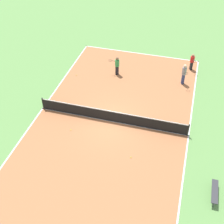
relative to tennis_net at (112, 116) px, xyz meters
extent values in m
plane|color=#60934C|center=(0.00, 0.00, -0.53)|extent=(80.00, 80.00, 0.00)
cube|color=#AD6B42|center=(0.00, 0.00, -0.52)|extent=(10.99, 20.29, 0.02)
cube|color=white|center=(-5.45, 0.00, -0.51)|extent=(0.10, 20.29, 0.00)
cube|color=white|center=(5.45, 0.00, -0.51)|extent=(0.10, 20.29, 0.00)
cube|color=white|center=(0.00, -10.10, -0.51)|extent=(10.99, 0.10, 0.00)
cube|color=white|center=(0.00, 0.00, -0.51)|extent=(10.99, 0.10, 0.00)
cylinder|color=black|center=(-5.35, 0.00, -0.01)|extent=(0.10, 0.10, 1.00)
cylinder|color=black|center=(5.35, 0.00, -0.01)|extent=(0.10, 0.10, 1.00)
cube|color=black|center=(0.00, 0.00, -0.03)|extent=(10.69, 0.03, 0.95)
cube|color=white|center=(0.00, 0.00, 0.41)|extent=(10.69, 0.04, 0.06)
cube|color=#333338|center=(-7.22, 4.51, -0.10)|extent=(0.36, 1.66, 0.04)
cylinder|color=#4C4C51|center=(-7.22, 3.84, -0.33)|extent=(0.08, 0.08, 0.41)
cylinder|color=#4C4C51|center=(-7.22, 5.19, -0.33)|extent=(0.08, 0.08, 0.41)
cube|color=black|center=(-4.87, -8.54, -0.13)|extent=(0.27, 0.30, 0.76)
cylinder|color=red|center=(-4.87, -8.54, 0.52)|extent=(0.45, 0.45, 0.53)
sphere|color=#A87A56|center=(-4.87, -8.54, 0.90)|extent=(0.23, 0.23, 0.23)
cylinder|color=#262626|center=(-4.97, -8.24, 0.65)|extent=(0.11, 0.28, 0.03)
torus|color=black|center=(-5.06, -7.97, 0.65)|extent=(0.38, 0.38, 0.02)
cube|color=navy|center=(-4.38, -6.15, -0.05)|extent=(0.26, 0.30, 0.91)
cylinder|color=gray|center=(-4.38, -6.15, 0.72)|extent=(0.45, 0.45, 0.64)
sphere|color=beige|center=(-4.38, -6.15, 1.17)|extent=(0.27, 0.27, 0.27)
cylinder|color=#262626|center=(-4.47, -5.84, 0.88)|extent=(0.11, 0.28, 0.03)
torus|color=black|center=(-4.55, -5.57, 0.88)|extent=(0.38, 0.38, 0.02)
cube|color=black|center=(1.23, -6.02, -0.09)|extent=(0.26, 0.21, 0.84)
cylinder|color=green|center=(1.23, -6.02, 0.63)|extent=(0.37, 0.37, 0.59)
sphere|color=brown|center=(1.23, -6.02, 1.05)|extent=(0.25, 0.25, 0.25)
cylinder|color=#262626|center=(1.55, -6.01, 0.77)|extent=(0.28, 0.04, 0.03)
torus|color=black|center=(1.83, -6.01, 0.77)|extent=(0.31, 0.31, 0.02)
sphere|color=#CCE033|center=(-2.08, 3.01, -0.47)|extent=(0.07, 0.07, 0.07)
sphere|color=#CCE033|center=(2.52, 1.67, -0.47)|extent=(0.07, 0.07, 0.07)
sphere|color=#CCE033|center=(4.56, -4.89, -0.47)|extent=(0.07, 0.07, 0.07)
camera|label=1|loc=(-4.49, 16.06, 14.50)|focal=50.00mm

